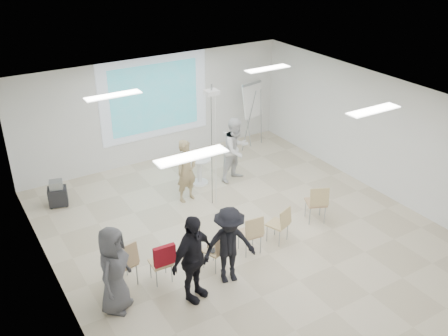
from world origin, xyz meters
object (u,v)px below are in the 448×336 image
laptop (214,249)px  audience_mid (229,241)px  audience_left (193,253)px  chair_right_far (317,201)px  pedestal_table (199,169)px  player_right (236,146)px  chair_left_mid (162,261)px  chair_right_inner (281,222)px  chair_center (252,232)px  flipchart_easel (252,101)px  player_left (186,167)px  av_cart (58,194)px  chair_far_left (124,261)px  audience_outer (113,265)px  chair_left_inner (217,249)px

laptop → audience_mid: size_ratio=0.16×
audience_left → chair_right_far: bearing=-9.4°
pedestal_table → player_right: bearing=-16.8°
chair_left_mid → chair_right_inner: 2.74m
chair_center → flipchart_easel: (3.06, 4.49, 0.96)m
laptop → player_left: bearing=-127.5°
chair_left_mid → laptop: (1.09, -0.10, -0.05)m
chair_left_mid → av_cart: size_ratio=1.24×
chair_far_left → chair_right_inner: bearing=-16.8°
chair_left_mid → chair_right_inner: size_ratio=0.98×
chair_left_mid → chair_right_inner: bearing=0.2°
audience_mid → chair_right_far: bearing=27.7°
chair_right_inner → audience_left: size_ratio=0.42×
player_right → audience_mid: size_ratio=1.06×
player_left → chair_far_left: 3.45m
av_cart → chair_center: bearing=-39.1°
chair_right_inner → chair_right_far: 1.21m
laptop → flipchart_easel: flipchart_easel is taller
chair_right_far → audience_outer: bearing=-152.2°
player_left → audience_outer: size_ratio=0.96×
chair_center → laptop: bearing=-175.5°
player_right → audience_outer: bearing=-160.0°
chair_left_mid → audience_left: (0.31, -0.69, 0.51)m
pedestal_table → player_left: 1.01m
chair_left_inner → player_right: bearing=30.9°
chair_center → audience_outer: 3.00m
chair_left_mid → player_left: bearing=56.2°
av_cart → audience_mid: bearing=-50.3°
laptop → pedestal_table: bearing=-135.2°
player_right → audience_left: 4.77m
player_right → flipchart_easel: flipchart_easel is taller
chair_left_mid → laptop: chair_left_mid is taller
chair_far_left → laptop: bearing=-22.3°
pedestal_table → audience_mid: bearing=-110.8°
player_left → chair_right_far: (2.05, -2.47, -0.35)m
chair_right_inner → av_cart: (-3.68, 4.06, -0.19)m
pedestal_table → chair_left_inner: chair_left_inner is taller
player_left → chair_left_inner: bearing=-117.1°
chair_left_mid → chair_center: 1.98m
flipchart_easel → player_left: bearing=-162.3°
audience_mid → chair_right_inner: bearing=30.7°
chair_right_inner → audience_outer: (-3.73, -0.11, 0.44)m
chair_left_inner → audience_left: size_ratio=0.41×
chair_center → av_cart: bearing=131.3°
player_right → flipchart_easel: size_ratio=0.95×
chair_left_inner → audience_left: audience_left is taller
player_left → laptop: (-0.80, -2.67, -0.47)m
chair_left_inner → audience_outer: 2.16m
laptop → flipchart_easel: size_ratio=0.15×
audience_outer → av_cart: size_ratio=2.82×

